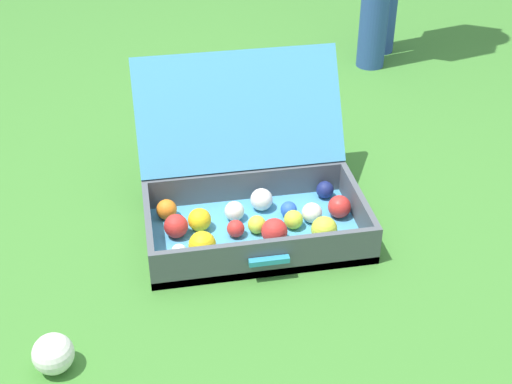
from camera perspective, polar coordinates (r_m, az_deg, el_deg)
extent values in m
plane|color=#3D7A2D|center=(2.10, -1.51, -3.55)|extent=(16.00, 16.00, 0.00)
cube|color=#4799C6|center=(2.08, 0.00, -3.37)|extent=(0.63, 0.37, 0.03)
cube|color=#4C5156|center=(2.03, -8.57, -3.22)|extent=(0.02, 0.37, 0.12)
cube|color=#4C5156|center=(2.12, 8.20, -1.42)|extent=(0.02, 0.37, 0.12)
cube|color=#4C5156|center=(1.92, 0.94, -5.34)|extent=(0.60, 0.02, 0.12)
cube|color=#4C5156|center=(2.20, -0.82, 0.31)|extent=(0.60, 0.02, 0.12)
cube|color=#4799C6|center=(2.18, -1.33, 6.55)|extent=(0.63, 0.21, 0.32)
cube|color=teal|center=(1.90, 1.06, -5.55)|extent=(0.11, 0.02, 0.02)
sphere|color=red|center=(2.13, 6.72, -1.18)|extent=(0.07, 0.07, 0.07)
sphere|color=#CCDB38|center=(2.05, 0.08, -2.63)|extent=(0.05, 0.05, 0.05)
sphere|color=yellow|center=(1.97, -4.33, -4.25)|extent=(0.08, 0.08, 0.08)
sphere|color=red|center=(2.05, -6.45, -2.69)|extent=(0.07, 0.07, 0.07)
sphere|color=white|center=(2.11, -1.76, -1.54)|extent=(0.06, 0.06, 0.06)
sphere|color=#CCDB38|center=(2.07, 3.02, -2.23)|extent=(0.06, 0.06, 0.06)
sphere|color=orange|center=(2.13, -7.19, -1.40)|extent=(0.06, 0.06, 0.06)
sphere|color=navy|center=(2.21, 5.56, 0.19)|extent=(0.05, 0.05, 0.05)
sphere|color=white|center=(2.15, 0.45, -0.60)|extent=(0.07, 0.07, 0.07)
sphere|color=red|center=(2.01, 1.48, -3.17)|extent=(0.08, 0.08, 0.08)
sphere|color=#CCDB38|center=(2.03, 5.50, -3.00)|extent=(0.08, 0.08, 0.08)
sphere|color=white|center=(2.10, 4.52, -1.67)|extent=(0.06, 0.06, 0.06)
sphere|color=yellow|center=(2.07, -4.56, -2.23)|extent=(0.07, 0.07, 0.07)
sphere|color=red|center=(2.04, -1.64, -2.96)|extent=(0.05, 0.05, 0.05)
sphere|color=blue|center=(2.12, 2.64, -1.41)|extent=(0.05, 0.05, 0.05)
sphere|color=white|center=(1.97, -6.21, -4.79)|extent=(0.04, 0.04, 0.04)
sphere|color=white|center=(1.75, -15.99, -12.39)|extent=(0.10, 0.10, 0.10)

